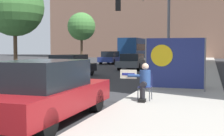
# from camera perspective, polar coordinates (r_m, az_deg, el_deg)

# --- Properties ---
(ground_plane) EXTENTS (160.00, 160.00, 0.00)m
(ground_plane) POSITION_cam_1_polar(r_m,az_deg,el_deg) (9.04, -16.49, -8.02)
(ground_plane) COLOR #303033
(sidewalk_curb) EXTENTS (3.21, 90.00, 0.16)m
(sidewalk_curb) POSITION_cam_1_polar(r_m,az_deg,el_deg) (22.41, 14.77, -0.94)
(sidewalk_curb) COLOR #A8A399
(sidewalk_curb) RESTS_ON ground_plane
(seated_protester) EXTENTS (1.00, 0.77, 1.17)m
(seated_protester) POSITION_cam_1_polar(r_m,az_deg,el_deg) (9.90, 5.86, -2.33)
(seated_protester) COLOR #474C56
(seated_protester) RESTS_ON sidewalk_curb
(jogger_on_sidewalk) EXTENTS (0.34, 0.34, 1.85)m
(jogger_on_sidewalk) POSITION_cam_1_polar(r_m,az_deg,el_deg) (13.45, 15.24, 0.55)
(jogger_on_sidewalk) COLOR #424247
(jogger_on_sidewalk) RESTS_ON sidewalk_curb
(protest_banner) EXTENTS (2.32, 0.06, 2.04)m
(protest_banner) POSITION_cam_1_polar(r_m,az_deg,el_deg) (12.30, 11.27, 0.90)
(protest_banner) COLOR slate
(protest_banner) RESTS_ON sidewalk_curb
(traffic_light_pole) EXTENTS (3.11, 2.88, 4.99)m
(traffic_light_pole) POSITION_cam_1_polar(r_m,az_deg,el_deg) (18.38, 6.60, 9.06)
(traffic_light_pole) COLOR slate
(traffic_light_pole) RESTS_ON sidewalk_curb
(parked_car_curbside) EXTENTS (1.82, 4.54, 1.51)m
(parked_car_curbside) POSITION_cam_1_polar(r_m,az_deg,el_deg) (7.85, -12.16, -4.16)
(parked_car_curbside) COLOR maroon
(parked_car_curbside) RESTS_ON ground_plane
(car_on_road_nearest) EXTENTS (1.87, 4.52, 1.42)m
(car_on_road_nearest) POSITION_cam_1_polar(r_m,az_deg,el_deg) (19.84, -7.68, 0.40)
(car_on_road_nearest) COLOR black
(car_on_road_nearest) RESTS_ON ground_plane
(car_on_road_midblock) EXTENTS (1.83, 4.53, 1.36)m
(car_on_road_midblock) POSITION_cam_1_polar(r_m,az_deg,el_deg) (26.70, 3.80, 1.18)
(car_on_road_midblock) COLOR #565B60
(car_on_road_midblock) RESTS_ON ground_plane
(car_on_road_distant) EXTENTS (1.75, 4.46, 1.49)m
(car_on_road_distant) POSITION_cam_1_polar(r_m,az_deg,el_deg) (36.65, -0.25, 1.91)
(car_on_road_distant) COLOR navy
(car_on_road_distant) RESTS_ON ground_plane
(city_bus_on_road) EXTENTS (2.53, 10.25, 3.21)m
(city_bus_on_road) POSITION_cam_1_polar(r_m,az_deg,el_deg) (44.96, 4.40, 3.61)
(city_bus_on_road) COLOR navy
(city_bus_on_road) RESTS_ON ground_plane
(street_tree_near_curb) EXTENTS (4.29, 4.29, 6.99)m
(street_tree_near_curb) POSITION_cam_1_polar(r_m,az_deg,el_deg) (24.29, -17.38, 10.58)
(street_tree_near_curb) COLOR brown
(street_tree_near_curb) RESTS_ON ground_plane
(street_tree_midblock) EXTENTS (3.25, 3.25, 5.99)m
(street_tree_midblock) POSITION_cam_1_polar(r_m,az_deg,el_deg) (36.67, -5.61, 7.54)
(street_tree_midblock) COLOR brown
(street_tree_midblock) RESTS_ON ground_plane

